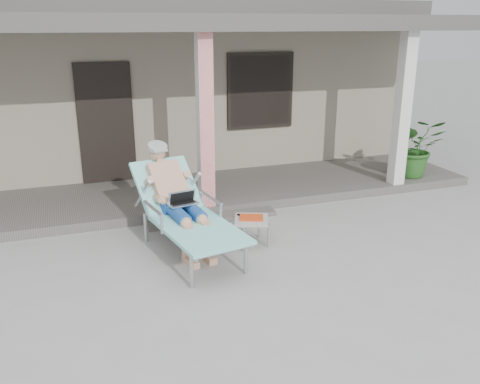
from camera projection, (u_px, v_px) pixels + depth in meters
name	position (u px, v px, depth m)	size (l,w,h in m)	color
ground	(256.00, 274.00, 6.12)	(60.00, 60.00, 0.00)	#9E9E99
house	(153.00, 80.00, 11.41)	(10.40, 5.40, 3.30)	gray
porch_deck	(194.00, 193.00, 8.78)	(10.00, 2.00, 0.15)	#605B56
porch_overhang	(190.00, 29.00, 7.88)	(10.00, 2.30, 2.85)	silver
porch_step	(212.00, 218.00, 7.77)	(2.00, 0.30, 0.07)	#605B56
lounger	(180.00, 186.00, 6.56)	(1.18, 2.24, 1.41)	#B7B7BC
side_table	(251.00, 221.00, 6.84)	(0.58, 0.58, 0.40)	#AAAAA6
potted_palm	(415.00, 147.00, 9.37)	(0.99, 0.86, 1.10)	#26591E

